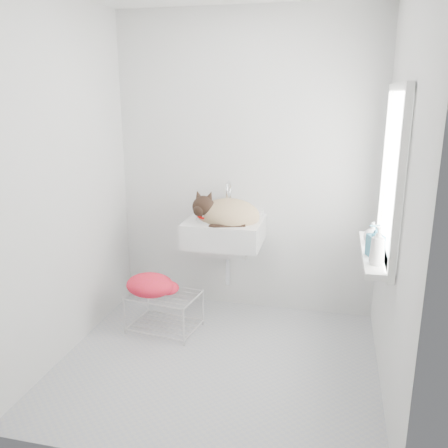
% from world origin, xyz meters
% --- Properties ---
extents(floor, '(2.20, 2.00, 0.02)m').
position_xyz_m(floor, '(0.00, 0.00, 0.00)').
color(floor, '#AEAEAE').
rests_on(floor, ground).
extents(back_wall, '(2.20, 0.02, 2.50)m').
position_xyz_m(back_wall, '(0.00, 1.00, 1.25)').
color(back_wall, silver).
rests_on(back_wall, ground).
extents(right_wall, '(0.02, 2.00, 2.50)m').
position_xyz_m(right_wall, '(1.10, 0.00, 1.25)').
color(right_wall, silver).
rests_on(right_wall, ground).
extents(left_wall, '(0.02, 2.00, 2.50)m').
position_xyz_m(left_wall, '(-1.10, 0.00, 1.25)').
color(left_wall, silver).
rests_on(left_wall, ground).
extents(window_glass, '(0.01, 0.80, 1.00)m').
position_xyz_m(window_glass, '(1.09, 0.20, 1.35)').
color(window_glass, white).
rests_on(window_glass, right_wall).
extents(window_frame, '(0.04, 0.90, 1.10)m').
position_xyz_m(window_frame, '(1.07, 0.20, 1.35)').
color(window_frame, white).
rests_on(window_frame, right_wall).
extents(windowsill, '(0.16, 0.88, 0.04)m').
position_xyz_m(windowsill, '(1.01, 0.20, 0.83)').
color(windowsill, white).
rests_on(windowsill, right_wall).
extents(sink, '(0.61, 0.53, 0.25)m').
position_xyz_m(sink, '(-0.12, 0.74, 0.85)').
color(sink, white).
rests_on(sink, back_wall).
extents(faucet, '(0.22, 0.16, 0.22)m').
position_xyz_m(faucet, '(-0.12, 0.92, 0.99)').
color(faucet, silver).
rests_on(faucet, sink).
extents(cat, '(0.53, 0.43, 0.33)m').
position_xyz_m(cat, '(-0.11, 0.72, 0.89)').
color(cat, tan).
rests_on(cat, sink).
extents(wire_rack, '(0.56, 0.43, 0.31)m').
position_xyz_m(wire_rack, '(-0.53, 0.38, 0.15)').
color(wire_rack, silver).
rests_on(wire_rack, floor).
extents(towel, '(0.42, 0.32, 0.16)m').
position_xyz_m(towel, '(-0.63, 0.34, 0.34)').
color(towel, red).
rests_on(towel, wire_rack).
extents(bottle_a, '(0.09, 0.09, 0.20)m').
position_xyz_m(bottle_a, '(1.00, -0.07, 0.85)').
color(bottle_a, silver).
rests_on(bottle_a, windowsill).
extents(bottle_b, '(0.12, 0.12, 0.20)m').
position_xyz_m(bottle_b, '(1.00, 0.09, 0.85)').
color(bottle_b, teal).
rests_on(bottle_b, windowsill).
extents(bottle_c, '(0.14, 0.14, 0.15)m').
position_xyz_m(bottle_c, '(1.00, 0.36, 0.85)').
color(bottle_c, silver).
rests_on(bottle_c, windowsill).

